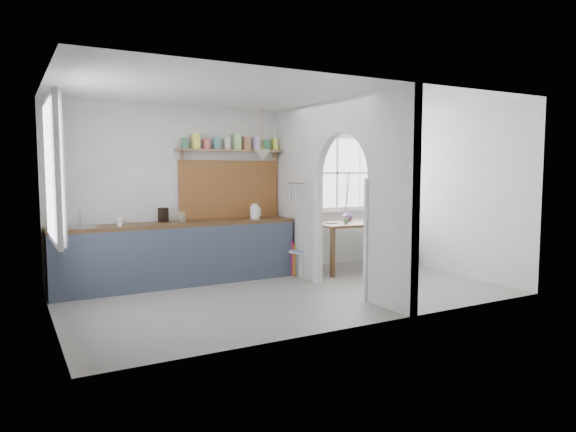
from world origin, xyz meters
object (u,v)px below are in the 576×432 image
dining_table (352,246)px  chair_right (393,237)px  vase (347,215)px  kettle (255,211)px  chair_left (301,250)px

dining_table → chair_right: size_ratio=1.34×
chair_right → vase: 0.97m
kettle → vase: 1.68m
chair_left → vase: (1.03, 0.21, 0.48)m
dining_table → chair_left: 0.96m
dining_table → kettle: (-1.61, 0.34, 0.62)m
chair_right → vase: size_ratio=5.17×
dining_table → chair_left: size_ratio=1.56×
chair_left → chair_right: bearing=75.2°
dining_table → chair_right: (0.92, 0.06, 0.08)m
vase → chair_left: bearing=-168.4°
kettle → chair_right: bearing=10.8°
chair_right → vase: (-0.86, 0.17, 0.41)m
vase → kettle: bearing=176.3°
chair_left → chair_right: chair_right is taller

